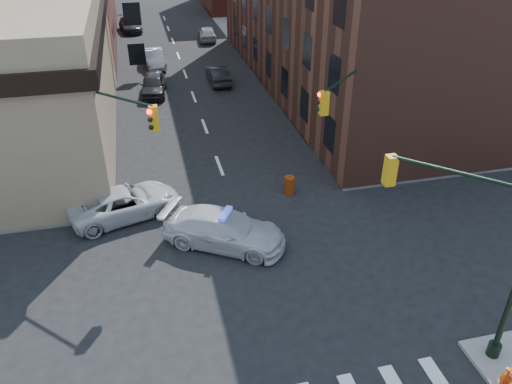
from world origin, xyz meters
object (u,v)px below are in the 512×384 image
parked_car_wfar (154,58)px  parked_car_enear (218,75)px  barrel_road (289,185)px  barrel_bank (124,200)px  pedestrian_a (99,169)px  barricade_nw_a (92,203)px  police_car (224,229)px  pickup (125,203)px  parked_car_wnear (153,85)px  pedestrian_b (67,170)px

parked_car_wfar → parked_car_enear: (5.00, -6.06, -0.05)m
barrel_road → barrel_bank: size_ratio=1.07×
parked_car_wfar → pedestrian_a: 21.99m
parked_car_wfar → pedestrian_a: size_ratio=2.76×
barrel_bank → barricade_nw_a: (-1.58, -0.20, 0.16)m
parked_car_enear → police_car: bearing=80.5°
police_car → pickup: (-4.36, 3.48, -0.07)m
police_car → pedestrian_a: size_ratio=3.33×
police_car → parked_car_wnear: 21.12m
pickup → barricade_nw_a: bearing=52.8°
pedestrian_a → barricade_nw_a: 2.95m
pedestrian_a → parked_car_enear: bearing=90.8°
pedestrian_b → barrel_bank: 4.00m
barrel_road → barrel_bank: bearing=176.0°
parked_car_wnear → pedestrian_a: bearing=-98.2°
police_car → barrel_road: 5.60m
parked_car_enear → pedestrian_a: pedestrian_a is taller
barrel_road → parked_car_wfar: bearing=102.7°
pedestrian_a → barrel_bank: bearing=-33.8°
pedestrian_a → pedestrian_b: (-1.65, -0.02, 0.14)m
parked_car_wnear → barrel_road: size_ratio=4.73×
parked_car_wfar → barrel_road: parked_car_wfar is taller
pickup → parked_car_enear: size_ratio=1.24×
police_car → parked_car_enear: police_car is taller
parked_car_enear → pedestrian_a: bearing=58.7°
parked_car_enear → barrel_road: (0.62, -18.83, -0.23)m
police_car → pedestrian_b: (-7.30, 6.97, 0.32)m
pickup → parked_car_wnear: parked_car_wnear is taller
parked_car_wfar → pedestrian_a: (-4.24, -21.58, 0.23)m
parked_car_enear → pickup: bearing=66.8°
pickup → pedestrian_b: pedestrian_b is taller
pickup → barrel_bank: 0.86m
pickup → pedestrian_b: bearing=23.1°
pickup → barrel_road: bearing=-105.6°
police_car → parked_car_wnear: (-1.93, 21.03, -0.03)m
pickup → barrel_road: pickup is taller
parked_car_wfar → barrel_road: bearing=-81.9°
parked_car_wnear → barrel_road: parked_car_wnear is taller
pedestrian_b → police_car: bearing=-77.4°
police_car → parked_car_wfar: (-1.42, 28.57, -0.05)m
parked_car_wfar → pedestrian_a: bearing=-105.8°
parked_car_wfar → police_car: bearing=-91.8°
parked_car_wnear → pedestrian_b: pedestrian_b is taller
police_car → barrel_road: size_ratio=5.72×
barrel_road → barrel_bank: barrel_road is taller
police_car → parked_car_wfar: 28.60m
pedestrian_b → pickup: bearing=-83.7°
police_car → barricade_nw_a: 7.26m
pickup → barrel_bank: bearing=-13.1°
barricade_nw_a → pedestrian_b: bearing=126.8°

